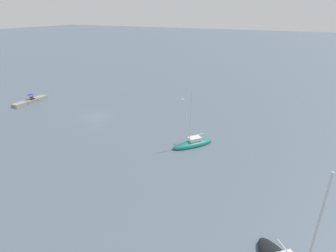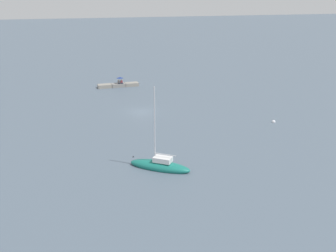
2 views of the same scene
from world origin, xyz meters
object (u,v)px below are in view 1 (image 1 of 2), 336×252
person_seated_grey_right (31,99)px  person_seated_maroon_left (33,98)px  sailboat_teal_mid (193,144)px  umbrella_open_navy (30,94)px  mooring_buoy_near (182,100)px

person_seated_grey_right → person_seated_maroon_left: bearing=175.1°
person_seated_maroon_left → sailboat_teal_mid: size_ratio=0.08×
umbrella_open_navy → mooring_buoy_near: 32.74m
person_seated_maroon_left → umbrella_open_navy: size_ratio=0.56×
sailboat_teal_mid → mooring_buoy_near: bearing=-23.9°
person_seated_grey_right → umbrella_open_navy: 0.92m
mooring_buoy_near → sailboat_teal_mid: bearing=27.2°
umbrella_open_navy → mooring_buoy_near: bearing=118.6°
person_seated_maroon_left → mooring_buoy_near: size_ratio=1.44×
umbrella_open_navy → sailboat_teal_mid: 38.86m
person_seated_grey_right → sailboat_teal_mid: size_ratio=0.08×
person_seated_grey_right → sailboat_teal_mid: bearing=77.0°
sailboat_teal_mid → person_seated_maroon_left: bearing=33.0°
mooring_buoy_near → person_seated_maroon_left: bearing=-61.7°
umbrella_open_navy → sailboat_teal_mid: bearing=84.5°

